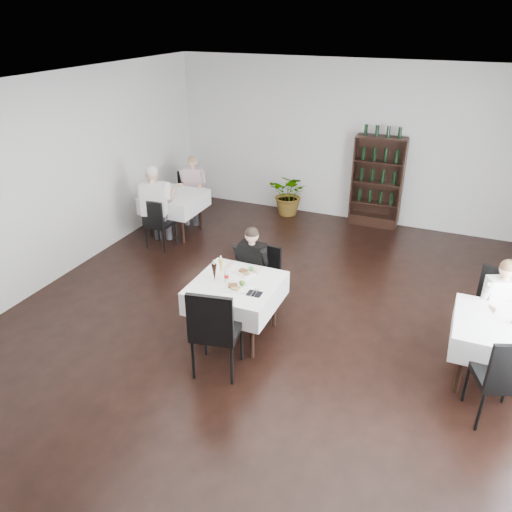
{
  "coord_description": "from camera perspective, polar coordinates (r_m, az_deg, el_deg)",
  "views": [
    {
      "loc": [
        2.0,
        -4.8,
        3.79
      ],
      "look_at": [
        -0.12,
        0.2,
        1.07
      ],
      "focal_mm": 35.0,
      "sensor_mm": 36.0,
      "label": 1
    }
  ],
  "objects": [
    {
      "name": "left_chair_far",
      "position": [
        9.99,
        -7.73,
        7.25
      ],
      "size": [
        0.56,
        0.56,
        0.92
      ],
      "color": "black",
      "rests_on": "ground"
    },
    {
      "name": "coke_bottle",
      "position": [
        6.1,
        -3.4,
        -2.18
      ],
      "size": [
        0.06,
        0.06,
        0.23
      ],
      "color": "silver",
      "rests_on": "main_table"
    },
    {
      "name": "pilsner_lager",
      "position": [
        6.24,
        -4.01,
        -1.29
      ],
      "size": [
        0.06,
        0.06,
        0.27
      ],
      "color": "gold",
      "rests_on": "main_table"
    },
    {
      "name": "main_table",
      "position": [
        6.19,
        -2.27,
        -4.21
      ],
      "size": [
        1.03,
        1.03,
        0.77
      ],
      "color": "black",
      "rests_on": "ground"
    },
    {
      "name": "potted_tree",
      "position": [
        10.08,
        3.91,
        7.06
      ],
      "size": [
        0.83,
        0.74,
        0.87
      ],
      "primitive_type": "imported",
      "rotation": [
        0.0,
        0.0,
        -0.09
      ],
      "color": "#27551D",
      "rests_on": "ground"
    },
    {
      "name": "main_chair_near",
      "position": [
        5.55,
        -4.79,
        -8.12
      ],
      "size": [
        0.6,
        0.6,
        1.12
      ],
      "color": "black",
      "rests_on": "ground"
    },
    {
      "name": "right_chair_far",
      "position": [
        6.56,
        25.41,
        -5.35
      ],
      "size": [
        0.62,
        0.62,
        1.06
      ],
      "color": "black",
      "rests_on": "ground"
    },
    {
      "name": "plate_far",
      "position": [
        6.32,
        -1.11,
        -1.78
      ],
      "size": [
        0.32,
        0.32,
        0.08
      ],
      "color": "white",
      "rests_on": "main_table"
    },
    {
      "name": "left_table",
      "position": [
        9.24,
        -9.28,
        6.16
      ],
      "size": [
        0.98,
        0.98,
        0.77
      ],
      "color": "black",
      "rests_on": "ground"
    },
    {
      "name": "pilsner_dark",
      "position": [
        6.1,
        -4.79,
        -1.89
      ],
      "size": [
        0.07,
        0.07,
        0.29
      ],
      "color": "black",
      "rests_on": "main_table"
    },
    {
      "name": "napkin_cutlery",
      "position": [
        5.87,
        -0.18,
        -4.3
      ],
      "size": [
        0.18,
        0.19,
        0.02
      ],
      "color": "black",
      "rests_on": "main_table"
    },
    {
      "name": "right_table",
      "position": [
        6.05,
        26.13,
        -8.12
      ],
      "size": [
        0.98,
        0.98,
        0.77
      ],
      "color": "black",
      "rests_on": "ground"
    },
    {
      "name": "diner_main",
      "position": [
        6.61,
        -0.7,
        -1.03
      ],
      "size": [
        0.47,
        0.47,
        1.25
      ],
      "color": "#3D3D45",
      "rests_on": "ground"
    },
    {
      "name": "main_chair_far",
      "position": [
        6.9,
        0.92,
        -1.91
      ],
      "size": [
        0.44,
        0.44,
        0.88
      ],
      "color": "black",
      "rests_on": "ground"
    },
    {
      "name": "diner_left_far",
      "position": [
        9.75,
        -7.25,
        8.14
      ],
      "size": [
        0.53,
        0.57,
        1.28
      ],
      "color": "#3D3D45",
      "rests_on": "ground"
    },
    {
      "name": "right_chair_near",
      "position": [
        5.51,
        26.56,
        -12.1
      ],
      "size": [
        0.61,
        0.62,
        1.05
      ],
      "color": "black",
      "rests_on": "ground"
    },
    {
      "name": "diner_left_near",
      "position": [
        8.69,
        -11.44,
        6.3
      ],
      "size": [
        0.62,
        0.66,
        1.48
      ],
      "color": "#3D3D45",
      "rests_on": "ground"
    },
    {
      "name": "plate_near",
      "position": [
        5.99,
        -2.25,
        -3.49
      ],
      "size": [
        0.33,
        0.33,
        0.08
      ],
      "color": "white",
      "rests_on": "main_table"
    },
    {
      "name": "diner_right_far",
      "position": [
        6.44,
        26.32,
        -4.86
      ],
      "size": [
        0.57,
        0.59,
        1.25
      ],
      "color": "#3D3D45",
      "rests_on": "ground"
    },
    {
      "name": "room_shell",
      "position": [
        5.68,
        0.32,
        2.82
      ],
      "size": [
        9.0,
        9.0,
        9.0
      ],
      "color": "black",
      "rests_on": "ground"
    },
    {
      "name": "left_chair_near",
      "position": [
        8.71,
        -11.26,
        3.98
      ],
      "size": [
        0.43,
        0.44,
        0.91
      ],
      "color": "black",
      "rests_on": "ground"
    },
    {
      "name": "wine_shelf",
      "position": [
        9.68,
        13.67,
        8.12
      ],
      "size": [
        0.9,
        0.28,
        1.75
      ],
      "color": "black",
      "rests_on": "ground"
    }
  ]
}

